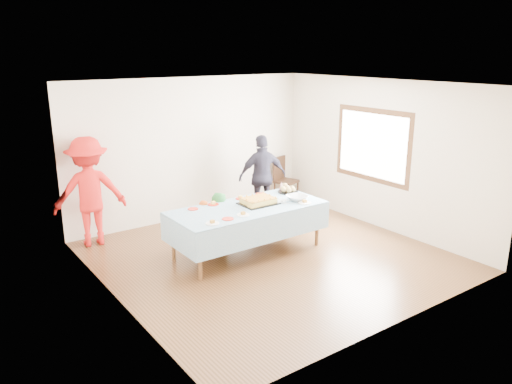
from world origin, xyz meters
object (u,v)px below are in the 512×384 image
at_px(party_table, 248,210).
at_px(birthday_cake, 258,201).
at_px(dining_chair, 283,177).
at_px(adult_left, 89,192).

bearing_deg(party_table, birthday_cake, 5.68).
bearing_deg(party_table, dining_chair, 40.36).
relative_size(birthday_cake, dining_chair, 0.60).
distance_m(party_table, adult_left, 2.66).
bearing_deg(adult_left, birthday_cake, 149.62).
distance_m(party_table, dining_chair, 2.98).
bearing_deg(adult_left, party_table, 146.07).
height_order(party_table, adult_left, adult_left).
relative_size(party_table, adult_left, 1.36).
xyz_separation_m(birthday_cake, adult_left, (-2.13, 1.83, 0.09)).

